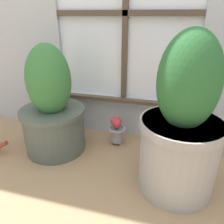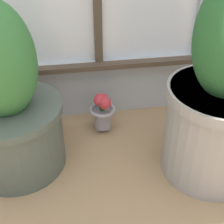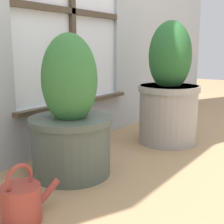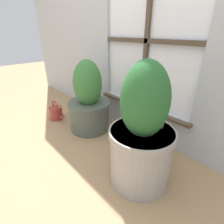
% 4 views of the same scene
% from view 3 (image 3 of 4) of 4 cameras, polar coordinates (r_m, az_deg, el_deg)
% --- Properties ---
extents(ground_plane, '(10.00, 10.00, 0.00)m').
position_cam_3_polar(ground_plane, '(1.79, 9.57, -9.41)').
color(ground_plane, tan).
extents(potted_plant_left, '(0.42, 0.42, 0.71)m').
position_cam_3_polar(potted_plant_left, '(1.57, -7.59, -1.23)').
color(potted_plant_left, '#4C564C').
rests_on(potted_plant_left, ground_plane).
extents(potted_plant_right, '(0.41, 0.41, 0.81)m').
position_cam_3_polar(potted_plant_right, '(2.12, 10.34, 3.57)').
color(potted_plant_right, '#9E9993').
rests_on(potted_plant_right, ground_plane).
extents(flower_vase, '(0.13, 0.13, 0.21)m').
position_cam_3_polar(flower_vase, '(2.00, -3.45, -3.43)').
color(flower_vase, '#99939E').
rests_on(flower_vase, ground_plane).
extents(watering_can, '(0.27, 0.15, 0.23)m').
position_cam_3_polar(watering_can, '(1.24, -16.18, -15.58)').
color(watering_can, '#99382D').
rests_on(watering_can, ground_plane).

